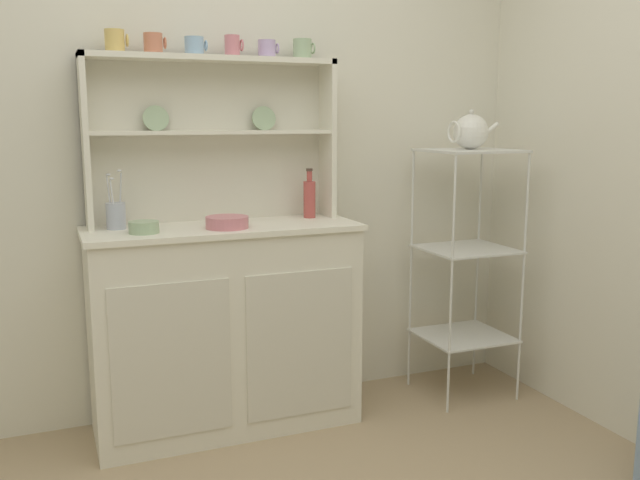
{
  "coord_description": "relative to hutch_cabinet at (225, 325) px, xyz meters",
  "views": [
    {
      "loc": [
        -0.67,
        -1.48,
        1.36
      ],
      "look_at": [
        0.39,
        1.12,
        0.87
      ],
      "focal_mm": 38.49,
      "sensor_mm": 36.0,
      "label": 1
    }
  ],
  "objects": [
    {
      "name": "wall_back",
      "position": [
        -0.04,
        0.26,
        0.78
      ],
      "size": [
        3.84,
        0.05,
        2.5
      ],
      "primitive_type": "cube",
      "color": "silver",
      "rests_on": "ground"
    },
    {
      "name": "hutch_cabinet",
      "position": [
        0.0,
        0.0,
        0.0
      ],
      "size": [
        1.17,
        0.45,
        0.91
      ],
      "color": "silver",
      "rests_on": "ground"
    },
    {
      "name": "hutch_shelf_unit",
      "position": [
        0.0,
        0.17,
        0.86
      ],
      "size": [
        1.09,
        0.18,
        0.72
      ],
      "color": "silver",
      "rests_on": "hutch_cabinet"
    },
    {
      "name": "bakers_rack",
      "position": [
        1.19,
        -0.08,
        0.29
      ],
      "size": [
        0.42,
        0.39,
        1.22
      ],
      "color": "silver",
      "rests_on": "ground"
    },
    {
      "name": "cup_gold_0",
      "position": [
        -0.4,
        0.12,
        1.21
      ],
      "size": [
        0.09,
        0.08,
        0.09
      ],
      "color": "#DBB760",
      "rests_on": "hutch_shelf_unit"
    },
    {
      "name": "cup_terracotta_1",
      "position": [
        -0.24,
        0.12,
        1.2
      ],
      "size": [
        0.09,
        0.08,
        0.08
      ],
      "color": "#C67556",
      "rests_on": "hutch_shelf_unit"
    },
    {
      "name": "cup_sky_2",
      "position": [
        -0.07,
        0.12,
        1.2
      ],
      "size": [
        0.09,
        0.08,
        0.08
      ],
      "color": "#8EB2D1",
      "rests_on": "hutch_shelf_unit"
    },
    {
      "name": "cup_rose_3",
      "position": [
        0.09,
        0.12,
        1.21
      ],
      "size": [
        0.08,
        0.07,
        0.09
      ],
      "color": "#D17A84",
      "rests_on": "hutch_shelf_unit"
    },
    {
      "name": "cup_lilac_4",
      "position": [
        0.25,
        0.12,
        1.2
      ],
      "size": [
        0.09,
        0.08,
        0.08
      ],
      "color": "#B79ECC",
      "rests_on": "hutch_shelf_unit"
    },
    {
      "name": "cup_sage_5",
      "position": [
        0.42,
        0.12,
        1.21
      ],
      "size": [
        0.1,
        0.08,
        0.09
      ],
      "color": "#9EB78E",
      "rests_on": "hutch_shelf_unit"
    },
    {
      "name": "bowl_mixing_large",
      "position": [
        -0.34,
        -0.07,
        0.47
      ],
      "size": [
        0.12,
        0.12,
        0.05
      ],
      "primitive_type": "cylinder",
      "color": "#9EB78E",
      "rests_on": "hutch_cabinet"
    },
    {
      "name": "bowl_floral_medium",
      "position": [
        0.0,
        -0.07,
        0.47
      ],
      "size": [
        0.18,
        0.18,
        0.05
      ],
      "primitive_type": "cylinder",
      "color": "#D17A84",
      "rests_on": "hutch_cabinet"
    },
    {
      "name": "jam_bottle",
      "position": [
        0.43,
        0.09,
        0.54
      ],
      "size": [
        0.06,
        0.06,
        0.23
      ],
      "color": "#B74C47",
      "rests_on": "hutch_cabinet"
    },
    {
      "name": "utensil_jar",
      "position": [
        -0.43,
        0.08,
        0.5
      ],
      "size": [
        0.08,
        0.08,
        0.25
      ],
      "color": "#B2B7C6",
      "rests_on": "hutch_cabinet"
    },
    {
      "name": "porcelain_teapot",
      "position": [
        1.19,
        -0.08,
        0.84
      ],
      "size": [
        0.26,
        0.17,
        0.19
      ],
      "color": "white",
      "rests_on": "bakers_rack"
    }
  ]
}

